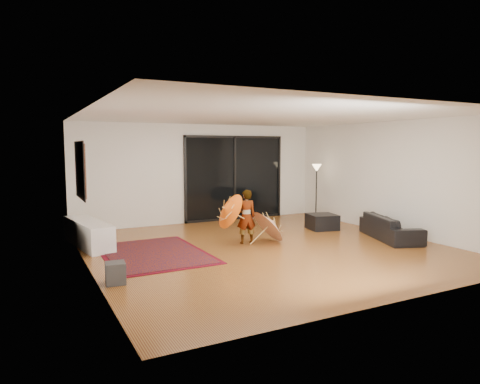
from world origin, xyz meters
TOP-DOWN VIEW (x-y plane):
  - floor at (0.00, 0.00)m, footprint 7.00×7.00m
  - ceiling at (0.00, 0.00)m, footprint 7.00×7.00m
  - wall_back at (0.00, 3.50)m, footprint 7.00×0.00m
  - wall_front at (0.00, -3.50)m, footprint 7.00×0.00m
  - wall_left at (-3.50, 0.00)m, footprint 0.00×7.00m
  - wall_right at (3.50, 0.00)m, footprint 0.00×7.00m
  - sliding_door at (1.00, 3.47)m, footprint 3.06×0.07m
  - painting at (-3.46, 1.00)m, footprint 0.04×1.28m
  - media_console at (-3.25, 1.85)m, footprint 0.78×1.99m
  - speaker at (-3.25, -0.96)m, footprint 0.32×0.32m
  - persian_rug at (-2.22, 0.57)m, footprint 1.93×2.67m
  - sofa at (2.95, -0.55)m, footprint 1.32×1.98m
  - ottoman at (2.30, 1.08)m, footprint 0.80×0.80m
  - floor_lamp at (3.10, 2.40)m, footprint 0.27×0.27m
  - child at (-0.18, 0.55)m, footprint 0.47×0.35m
  - parasol_orange at (-0.73, 0.50)m, footprint 0.53×0.79m
  - parasol_white at (0.42, 0.40)m, footprint 0.68×0.85m

SIDE VIEW (x-z plane):
  - floor at x=0.00m, z-range 0.00..0.00m
  - persian_rug at x=-2.22m, z-range 0.00..0.02m
  - speaker at x=-3.25m, z-range 0.00..0.33m
  - ottoman at x=2.30m, z-range 0.00..0.38m
  - media_console at x=-3.25m, z-range 0.00..0.54m
  - sofa at x=2.95m, z-range 0.00..0.54m
  - parasol_white at x=0.42m, z-range 0.03..0.98m
  - child at x=-0.18m, z-range 0.00..1.17m
  - parasol_orange at x=-0.73m, z-range 0.31..1.16m
  - sliding_door at x=1.00m, z-range 0.00..2.40m
  - floor_lamp at x=3.10m, z-range 0.46..2.05m
  - wall_back at x=0.00m, z-range -2.15..4.85m
  - wall_front at x=0.00m, z-range -2.15..4.85m
  - wall_left at x=-3.50m, z-range -2.15..4.85m
  - wall_right at x=3.50m, z-range -2.15..4.85m
  - painting at x=-3.46m, z-range 1.11..2.19m
  - ceiling at x=0.00m, z-range 2.70..2.70m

